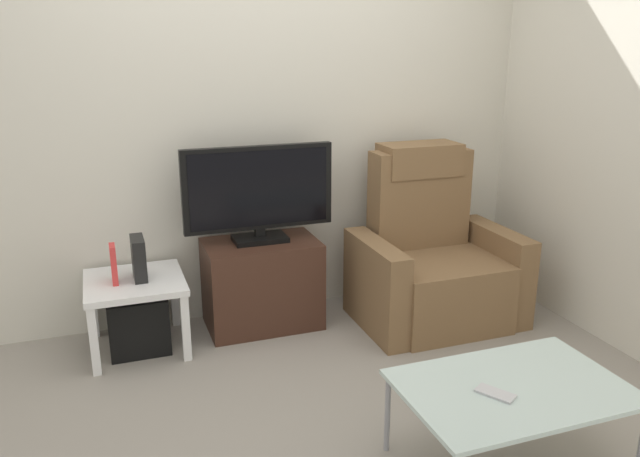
{
  "coord_description": "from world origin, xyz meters",
  "views": [
    {
      "loc": [
        -0.87,
        -2.65,
        1.71
      ],
      "look_at": [
        0.27,
        0.5,
        0.7
      ],
      "focal_mm": 35.33,
      "sensor_mm": 36.0,
      "label": 1
    }
  ],
  "objects": [
    {
      "name": "ground_plane",
      "position": [
        0.0,
        0.0,
        0.0
      ],
      "size": [
        6.4,
        6.4,
        0.0
      ],
      "primitive_type": "plane",
      "color": "gray"
    },
    {
      "name": "wall_back",
      "position": [
        0.0,
        1.13,
        1.3
      ],
      "size": [
        6.4,
        0.06,
        2.6
      ],
      "primitive_type": "cube",
      "color": "beige",
      "rests_on": "ground"
    },
    {
      "name": "wall_side",
      "position": [
        1.88,
        0.0,
        1.3
      ],
      "size": [
        0.06,
        4.48,
        2.6
      ],
      "primitive_type": "cube",
      "color": "beige",
      "rests_on": "ground"
    },
    {
      "name": "tv_stand",
      "position": [
        0.02,
        0.85,
        0.27
      ],
      "size": [
        0.68,
        0.43,
        0.54
      ],
      "color": "#3D2319",
      "rests_on": "ground"
    },
    {
      "name": "television",
      "position": [
        0.02,
        0.87,
        0.85
      ],
      "size": [
        0.9,
        0.2,
        0.58
      ],
      "color": "black",
      "rests_on": "tv_stand"
    },
    {
      "name": "recliner_armchair",
      "position": [
        1.06,
        0.62,
        0.37
      ],
      "size": [
        0.98,
        0.78,
        1.08
      ],
      "rotation": [
        0.0,
        0.0,
        0.1
      ],
      "color": "brown",
      "rests_on": "ground"
    },
    {
      "name": "side_table",
      "position": [
        -0.73,
        0.8,
        0.36
      ],
      "size": [
        0.54,
        0.54,
        0.42
      ],
      "color": "white",
      "rests_on": "ground"
    },
    {
      "name": "subwoofer_box",
      "position": [
        -0.73,
        0.8,
        0.16
      ],
      "size": [
        0.33,
        0.33,
        0.33
      ],
      "primitive_type": "cube",
      "color": "black",
      "rests_on": "ground"
    },
    {
      "name": "book_upright",
      "position": [
        -0.83,
        0.78,
        0.53
      ],
      "size": [
        0.03,
        0.11,
        0.22
      ],
      "primitive_type": "cube",
      "color": "red",
      "rests_on": "side_table"
    },
    {
      "name": "game_console",
      "position": [
        -0.7,
        0.81,
        0.54
      ],
      "size": [
        0.07,
        0.2,
        0.24
      ],
      "primitive_type": "cube",
      "color": "black",
      "rests_on": "side_table"
    },
    {
      "name": "coffee_table",
      "position": [
        0.62,
        -0.81,
        0.36
      ],
      "size": [
        0.9,
        0.6,
        0.38
      ],
      "color": "#B2C6C1",
      "rests_on": "ground"
    },
    {
      "name": "cell_phone",
      "position": [
        0.51,
        -0.85,
        0.39
      ],
      "size": [
        0.14,
        0.16,
        0.01
      ],
      "primitive_type": "cube",
      "rotation": [
        0.0,
        0.0,
        0.55
      ],
      "color": "#B7B7BC",
      "rests_on": "coffee_table"
    }
  ]
}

